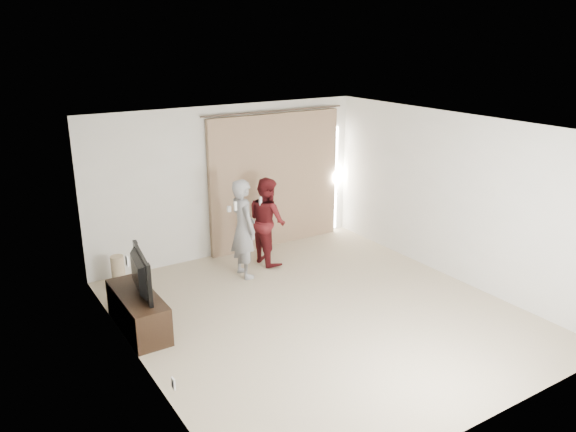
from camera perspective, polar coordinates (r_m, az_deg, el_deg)
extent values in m
plane|color=tan|center=(7.95, 3.27, -9.83)|extent=(5.50, 5.50, 0.00)
cube|color=silver|center=(9.70, -6.06, 3.54)|extent=(5.00, 0.04, 2.60)
cube|color=silver|center=(6.39, -15.18, -4.79)|extent=(0.04, 5.50, 2.60)
cube|color=white|center=(6.79, -16.02, -4.41)|extent=(0.02, 0.08, 0.12)
cube|color=white|center=(6.11, -11.56, -16.34)|extent=(0.02, 0.08, 0.12)
cube|color=silver|center=(7.12, 3.64, 9.02)|extent=(5.00, 5.50, 0.01)
cube|color=#A38264|center=(10.08, -1.27, 3.60)|extent=(2.60, 0.10, 2.40)
cylinder|color=brown|center=(9.85, -1.32, 10.61)|extent=(2.80, 0.03, 0.03)
cube|color=white|center=(10.89, 4.78, 3.82)|extent=(0.08, 0.04, 2.00)
cube|color=black|center=(7.69, -14.98, -9.34)|extent=(0.46, 1.32, 0.51)
imported|color=black|center=(7.47, -15.31, -5.68)|extent=(0.26, 0.98, 0.56)
cylinder|color=#C7B288|center=(9.12, -16.75, -6.60)|extent=(0.37, 0.37, 0.06)
cylinder|color=#C7B288|center=(9.02, -16.89, -5.19)|extent=(0.20, 0.20, 0.43)
imported|color=gray|center=(8.84, -4.55, -1.27)|extent=(0.40, 0.59, 1.60)
cube|color=white|center=(8.54, -5.37, 1.02)|extent=(0.04, 0.04, 0.14)
cube|color=white|center=(8.76, -6.01, 0.71)|extent=(0.05, 0.05, 0.09)
imported|color=#4F1114|center=(9.37, -2.13, -0.48)|extent=(0.58, 0.73, 1.48)
cube|color=white|center=(9.08, -2.82, 1.52)|extent=(0.04, 0.04, 0.14)
cube|color=white|center=(9.29, -3.48, 1.26)|extent=(0.05, 0.05, 0.09)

